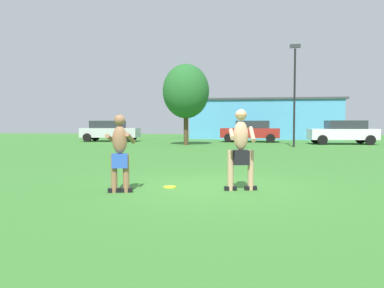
{
  "coord_description": "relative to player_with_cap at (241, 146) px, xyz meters",
  "views": [
    {
      "loc": [
        0.91,
        -8.75,
        1.45
      ],
      "look_at": [
        -0.61,
        0.79,
        0.92
      ],
      "focal_mm": 36.94,
      "sensor_mm": 36.0,
      "label": 1
    }
  ],
  "objects": [
    {
      "name": "ground_plane",
      "position": [
        -0.62,
        0.34,
        -0.96
      ],
      "size": [
        80.0,
        80.0,
        0.0
      ],
      "primitive_type": "plane",
      "color": "#38752D"
    },
    {
      "name": "player_with_cap",
      "position": [
        0.0,
        0.0,
        0.0
      ],
      "size": [
        0.7,
        0.7,
        1.74
      ],
      "color": "black",
      "rests_on": "ground_plane"
    },
    {
      "name": "player_in_blue",
      "position": [
        -2.46,
        -0.63,
        -0.12
      ],
      "size": [
        0.57,
        0.67,
        1.61
      ],
      "color": "black",
      "rests_on": "ground_plane"
    },
    {
      "name": "frisbee",
      "position": [
        -1.57,
        0.12,
        -0.95
      ],
      "size": [
        0.3,
        0.3,
        0.03
      ],
      "primitive_type": "cylinder",
      "color": "yellow",
      "rests_on": "ground_plane"
    },
    {
      "name": "car_silver_near_post",
      "position": [
        -10.65,
        20.37,
        -0.13
      ],
      "size": [
        4.4,
        2.24,
        1.58
      ],
      "color": "silver",
      "rests_on": "ground_plane"
    },
    {
      "name": "car_white_mid_lot",
      "position": [
        6.1,
        19.07,
        -0.13
      ],
      "size": [
        4.44,
        2.32,
        1.58
      ],
      "color": "white",
      "rests_on": "ground_plane"
    },
    {
      "name": "car_red_far_end",
      "position": [
        0.04,
        21.26,
        -0.13
      ],
      "size": [
        4.42,
        2.27,
        1.58
      ],
      "color": "maroon",
      "rests_on": "ground_plane"
    },
    {
      "name": "lamp_post",
      "position": [
        2.57,
        15.37,
        2.69
      ],
      "size": [
        0.6,
        0.24,
        5.98
      ],
      "color": "black",
      "rests_on": "ground_plane"
    },
    {
      "name": "outbuilding_behind_lot",
      "position": [
        1.14,
        28.69,
        0.82
      ],
      "size": [
        13.41,
        7.05,
        3.54
      ],
      "color": "#4C9ED1",
      "rests_on": "ground_plane"
    },
    {
      "name": "tree_left_field",
      "position": [
        -4.06,
        16.54,
        2.47
      ],
      "size": [
        2.96,
        2.96,
        5.17
      ],
      "color": "#4C3823",
      "rests_on": "ground_plane"
    }
  ]
}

